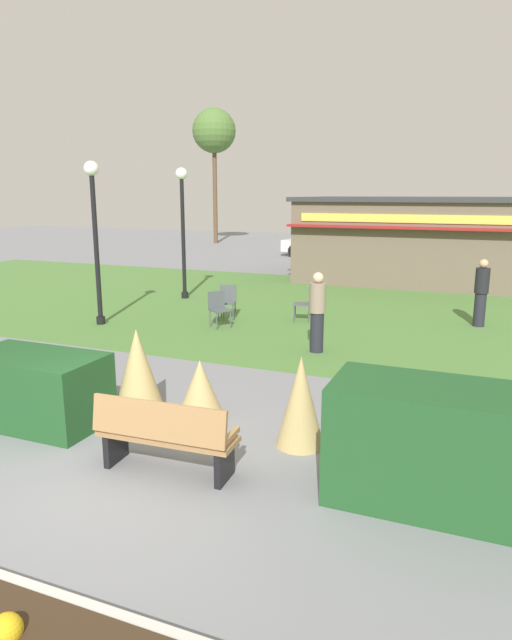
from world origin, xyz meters
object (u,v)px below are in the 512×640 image
object	(u,v)px
lamppost_mid	(95,223)
cafe_chair_west	(306,301)
park_bench	(165,436)
tree_right_bg	(214,132)
person_strolling	(317,312)
parked_car_center_slot	(423,248)
cafe_chair_east	(218,306)
person_standing	(481,292)
trash_bin	(437,454)
cafe_chair_center	(227,299)
parked_car_west_slot	(323,244)
food_kiosk	(413,239)
lamppost_far	(183,217)

from	to	relation	value
lamppost_mid	cafe_chair_west	size ratio (longest dim) A/B	4.53
park_bench	tree_right_bg	xyz separation A→B (m)	(-13.53, 28.61, 6.62)
person_strolling	parked_car_center_slot	distance (m)	17.68
cafe_chair_east	person_standing	xyz separation A→B (m)	(6.02, 2.55, 0.33)
trash_bin	tree_right_bg	bearing A→B (deg)	120.81
cafe_chair_center	parked_car_west_slot	bearing A→B (deg)	96.32
parked_car_west_slot	tree_right_bg	size ratio (longest dim) A/B	0.51
food_kiosk	cafe_chair_east	bearing A→B (deg)	-109.37
lamppost_far	cafe_chair_east	world-z (taller)	lamppost_far
lamppost_far	parked_car_center_slot	world-z (taller)	lamppost_far
lamppost_far	tree_right_bg	xyz separation A→B (m)	(-8.07, 18.48, 4.55)
park_bench	food_kiosk	size ratio (longest dim) A/B	0.21
park_bench	trash_bin	xyz separation A→B (m)	(3.00, 0.88, -0.07)
parked_car_west_slot	lamppost_mid	bearing A→B (deg)	-93.34
lamppost_mid	parked_car_west_slot	bearing A→B (deg)	86.66
park_bench	trash_bin	world-z (taller)	park_bench
tree_right_bg	cafe_chair_east	bearing A→B (deg)	-63.44
tree_right_bg	lamppost_far	bearing A→B (deg)	-66.41
lamppost_mid	lamppost_far	world-z (taller)	same
person_standing	parked_car_center_slot	world-z (taller)	person_standing
food_kiosk	cafe_chair_west	xyz separation A→B (m)	(-1.61, -8.29, -1.05)
food_kiosk	person_standing	distance (m)	7.67
lamppost_mid	cafe_chair_west	bearing A→B (deg)	26.18
person_strolling	parked_car_west_slot	size ratio (longest dim) A/B	0.39
cafe_chair_center	food_kiosk	bearing A→B (deg)	67.63
cafe_chair_west	person_strolling	size ratio (longest dim) A/B	0.53
park_bench	person_strolling	world-z (taller)	person_strolling
parked_car_west_slot	lamppost_far	bearing A→B (deg)	-93.53
lamppost_mid	person_standing	distance (m)	9.72
lamppost_mid	park_bench	bearing A→B (deg)	-47.29
cafe_chair_west	cafe_chair_center	world-z (taller)	same
park_bench	person_standing	bearing A→B (deg)	71.00
cafe_chair_center	parked_car_center_slot	xyz separation A→B (m)	(3.33, 15.48, 0.12)
person_standing	tree_right_bg	world-z (taller)	tree_right_bg
lamppost_far	parked_car_center_slot	size ratio (longest dim) A/B	0.94
trash_bin	person_strolling	distance (m)	5.64
cafe_chair_west	cafe_chair_east	distance (m)	2.32
parked_car_center_slot	cafe_chair_east	bearing A→B (deg)	-100.80
person_standing	parked_car_west_slot	size ratio (longest dim) A/B	0.39
cafe_chair_east	parked_car_west_slot	bearing A→B (deg)	96.63
park_bench	lamppost_mid	distance (m)	8.59
food_kiosk	person_strolling	world-z (taller)	food_kiosk
person_strolling	food_kiosk	bearing A→B (deg)	-56.52
trash_bin	person_strolling	world-z (taller)	person_strolling
park_bench	cafe_chair_west	world-z (taller)	park_bench
person_standing	cafe_chair_west	bearing A→B (deg)	-59.72
lamppost_far	cafe_chair_west	xyz separation A→B (m)	(4.54, -1.68, -2.02)
person_standing	park_bench	bearing A→B (deg)	-3.38
tree_right_bg	trash_bin	bearing A→B (deg)	-59.19
parked_car_west_slot	tree_right_bg	world-z (taller)	tree_right_bg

